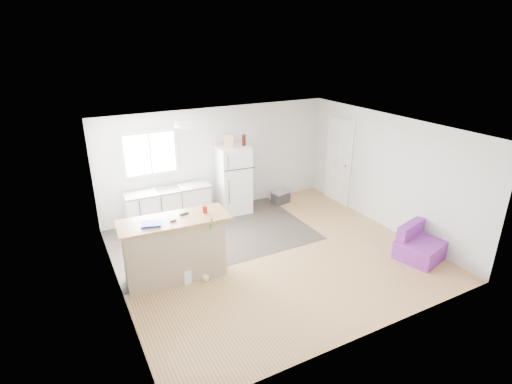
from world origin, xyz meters
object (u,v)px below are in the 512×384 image
purple_seat (418,247)px  red_cup (205,209)px  peninsula (174,249)px  blue_tray (151,224)px  cooler (281,197)px  mop (206,267)px  bottle_left (243,140)px  cardboard_box (229,141)px  bottle_right (244,140)px  kitchen_cabinets (169,206)px  cleaner_jug (187,276)px  refrigerator (234,180)px

purple_seat → red_cup: bearing=143.3°
peninsula → purple_seat: bearing=-15.5°
purple_seat → blue_tray: 4.81m
cooler → mop: (-2.82, -2.24, 0.07)m
bottle_left → red_cup: bearing=-130.5°
cardboard_box → bottle_right: size_ratio=1.20×
peninsula → red_cup: size_ratio=15.20×
purple_seat → bottle_left: size_ratio=3.60×
kitchen_cabinets → cardboard_box: size_ratio=6.14×
peninsula → mop: bearing=-31.3°
cooler → cardboard_box: 2.03m
cooler → purple_seat: size_ratio=0.53×
red_cup → bottle_left: bottle_left is taller
cardboard_box → bottle_right: (0.39, 0.02, -0.02)m
kitchen_cabinets → mop: size_ratio=1.58×
mop → bottle_right: bearing=33.4°
peninsula → blue_tray: 0.66m
cleaner_jug → cooler: bearing=24.7°
cooler → bottle_right: size_ratio=1.91×
refrigerator → mop: (-1.62, -2.36, -0.55)m
cooler → cleaner_jug: 3.84m
cleaner_jug → blue_tray: blue_tray is taller
refrigerator → peninsula: bearing=-130.2°
red_cup → blue_tray: size_ratio=0.40×
cleaner_jug → refrigerator: bearing=39.7°
kitchen_cabinets → peninsula: size_ratio=1.01×
purple_seat → cardboard_box: bearing=108.0°
blue_tray → cardboard_box: cardboard_box is taller
purple_seat → red_cup: (-3.59, 1.47, 0.93)m
kitchen_cabinets → cleaner_jug: 2.42m
red_cup → bottle_left: 2.68m
bottle_left → cooler: bearing=-3.2°
purple_seat → blue_tray: blue_tray is taller
blue_tray → cooler: bearing=29.0°
peninsula → cooler: bearing=34.7°
kitchen_cabinets → red_cup: size_ratio=15.35×
cardboard_box → bottle_left: size_ratio=1.20×
peninsula → mop: mop is taller
purple_seat → mop: mop is taller
blue_tray → bottle_left: 3.38m
mop → blue_tray: bearing=144.7°
peninsula → bottle_left: bearing=45.1°
refrigerator → bottle_right: bearing=2.9°
mop → red_cup: bearing=48.0°
purple_seat → cleaner_jug: bearing=148.9°
mop → cooler: bearing=20.7°
bottle_right → cooler: bearing=-6.4°
kitchen_cabinets → purple_seat: 5.11m
cardboard_box → bottle_left: (0.34, -0.03, -0.02)m
peninsula → purple_seat: peninsula is taller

